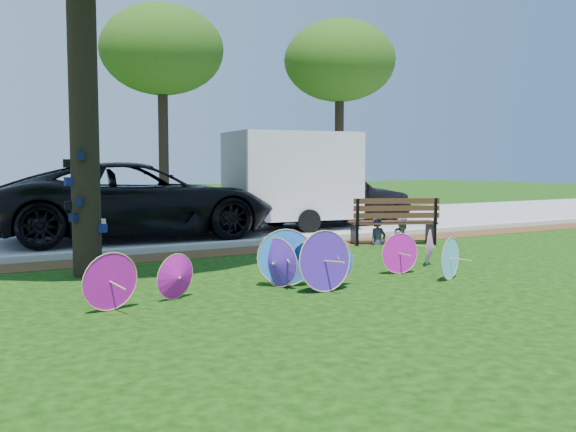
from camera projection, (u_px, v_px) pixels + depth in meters
name	position (u px, v px, depth m)	size (l,w,h in m)	color
ground	(331.00, 295.00, 8.53)	(90.00, 90.00, 0.00)	black
mulch_strip	(201.00, 254.00, 12.41)	(90.00, 1.00, 0.01)	#472D16
curb	(188.00, 247.00, 13.01)	(90.00, 0.30, 0.12)	#B7B5AD
street	(129.00, 231.00, 16.59)	(90.00, 8.00, 0.01)	gray
parasol_pile	(312.00, 261.00, 9.18)	(6.36, 1.79, 0.86)	#CC12A9
black_van	(138.00, 201.00, 14.91)	(2.94, 6.38, 1.77)	black
dark_pickup	(330.00, 195.00, 18.10)	(2.03, 5.05, 1.72)	black
cargo_trailer	(292.00, 175.00, 17.05)	(3.25, 2.06, 2.87)	silver
park_bench	(392.00, 221.00, 14.01)	(1.91, 0.73, 1.00)	black
person_left	(378.00, 219.00, 13.87)	(0.41, 0.27, 1.12)	#333646
person_right	(403.00, 217.00, 14.22)	(0.56, 0.44, 1.16)	silver
bg_trees	(134.00, 42.00, 21.18)	(22.23, 6.65, 7.40)	black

